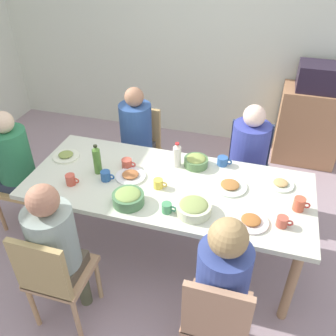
# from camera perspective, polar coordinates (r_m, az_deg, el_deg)

# --- Properties ---
(ground_plane) EXTENTS (6.79, 6.79, 0.00)m
(ground_plane) POSITION_cam_1_polar(r_m,az_deg,el_deg) (3.31, 0.00, -13.10)
(ground_plane) COLOR #A68F97
(wall_back) EXTENTS (5.90, 0.12, 2.60)m
(wall_back) POSITION_cam_1_polar(r_m,az_deg,el_deg) (4.51, 8.42, 19.94)
(wall_back) COLOR silver
(wall_back) RESTS_ON ground_plane
(dining_table) EXTENTS (2.19, 0.92, 0.77)m
(dining_table) POSITION_cam_1_polar(r_m,az_deg,el_deg) (2.83, 0.00, -3.77)
(dining_table) COLOR beige
(dining_table) RESTS_ON ground_plane
(chair_0) EXTENTS (0.40, 0.40, 0.90)m
(chair_0) POSITION_cam_1_polar(r_m,az_deg,el_deg) (2.61, -17.63, -15.81)
(chair_0) COLOR tan
(chair_0) RESTS_ON ground_plane
(person_0) EXTENTS (0.31, 0.31, 1.20)m
(person_0) POSITION_cam_1_polar(r_m,az_deg,el_deg) (2.51, -17.43, -11.29)
(person_0) COLOR #504E47
(person_0) RESTS_ON ground_plane
(chair_1) EXTENTS (0.40, 0.40, 0.90)m
(chair_1) POSITION_cam_1_polar(r_m,az_deg,el_deg) (2.34, 7.69, -22.37)
(chair_1) COLOR tan
(chair_1) RESTS_ON ground_plane
(person_1) EXTENTS (0.31, 0.31, 1.22)m
(person_1) POSITION_cam_1_polar(r_m,az_deg,el_deg) (2.21, 8.58, -17.36)
(person_1) COLOR brown
(person_1) RESTS_ON ground_plane
(chair_2) EXTENTS (0.40, 0.40, 0.90)m
(chair_2) POSITION_cam_1_polar(r_m,az_deg,el_deg) (3.73, -4.47, 3.43)
(chair_2) COLOR tan
(chair_2) RESTS_ON ground_plane
(person_2) EXTENTS (0.31, 0.31, 1.19)m
(person_2) POSITION_cam_1_polar(r_m,az_deg,el_deg) (3.55, -5.11, 5.42)
(person_2) COLOR #48413C
(person_2) RESTS_ON ground_plane
(chair_3) EXTENTS (0.40, 0.40, 0.90)m
(chair_3) POSITION_cam_1_polar(r_m,az_deg,el_deg) (3.54, 12.43, 0.72)
(chair_3) COLOR #244046
(chair_3) RESTS_ON ground_plane
(person_3) EXTENTS (0.34, 0.34, 1.16)m
(person_3) POSITION_cam_1_polar(r_m,az_deg,el_deg) (3.36, 12.67, 2.58)
(person_3) COLOR brown
(person_3) RESTS_ON ground_plane
(chair_4) EXTENTS (0.40, 0.40, 0.90)m
(chair_4) POSITION_cam_1_polar(r_m,az_deg,el_deg) (3.56, -23.44, -1.50)
(chair_4) COLOR tan
(chair_4) RESTS_ON ground_plane
(person_4) EXTENTS (0.31, 0.31, 1.19)m
(person_4) POSITION_cam_1_polar(r_m,az_deg,el_deg) (3.40, -23.02, 0.95)
(person_4) COLOR #2A394D
(person_4) RESTS_ON ground_plane
(plate_0) EXTENTS (0.24, 0.24, 0.04)m
(plate_0) POSITION_cam_1_polar(r_m,az_deg,el_deg) (2.51, 12.97, -8.19)
(plate_0) COLOR silver
(plate_0) RESTS_ON dining_table
(plate_1) EXTENTS (0.26, 0.26, 0.04)m
(plate_1) POSITION_cam_1_polar(r_m,az_deg,el_deg) (2.78, 9.76, -2.79)
(plate_1) COLOR white
(plate_1) RESTS_ON dining_table
(plate_2) EXTENTS (0.22, 0.22, 0.04)m
(plate_2) POSITION_cam_1_polar(r_m,az_deg,el_deg) (3.19, -15.84, 1.89)
(plate_2) COLOR silver
(plate_2) RESTS_ON dining_table
(plate_3) EXTENTS (0.24, 0.24, 0.04)m
(plate_3) POSITION_cam_1_polar(r_m,az_deg,el_deg) (2.86, -5.92, -1.17)
(plate_3) COLOR silver
(plate_3) RESTS_ON dining_table
(plate_4) EXTENTS (0.20, 0.20, 0.04)m
(plate_4) POSITION_cam_1_polar(r_m,az_deg,el_deg) (2.89, 17.36, -2.41)
(plate_4) COLOR white
(plate_4) RESTS_ON dining_table
(bowl_0) EXTENTS (0.25, 0.25, 0.09)m
(bowl_0) POSITION_cam_1_polar(r_m,az_deg,el_deg) (2.51, 4.06, -6.26)
(bowl_0) COLOR beige
(bowl_0) RESTS_ON dining_table
(bowl_1) EXTENTS (0.23, 0.23, 0.10)m
(bowl_1) POSITION_cam_1_polar(r_m,az_deg,el_deg) (2.59, -6.32, -4.69)
(bowl_1) COLOR #487549
(bowl_1) RESTS_ON dining_table
(bowl_2) EXTENTS (0.20, 0.20, 0.09)m
(bowl_2) POSITION_cam_1_polar(r_m,az_deg,el_deg) (2.96, 4.46, 1.09)
(bowl_2) COLOR #527947
(bowl_2) RESTS_ON dining_table
(cup_0) EXTENTS (0.11, 0.07, 0.09)m
(cup_0) POSITION_cam_1_polar(r_m,az_deg,el_deg) (2.85, -15.12, -1.79)
(cup_0) COLOR #CA5341
(cup_0) RESTS_ON dining_table
(cup_1) EXTENTS (0.11, 0.07, 0.07)m
(cup_1) POSITION_cam_1_polar(r_m,az_deg,el_deg) (2.53, 17.67, -8.10)
(cup_1) COLOR #C35542
(cup_1) RESTS_ON dining_table
(cup_2) EXTENTS (0.12, 0.09, 0.07)m
(cup_2) POSITION_cam_1_polar(r_m,az_deg,el_deg) (3.00, 8.67, 1.10)
(cup_2) COLOR #3160A6
(cup_2) RESTS_ON dining_table
(cup_3) EXTENTS (0.11, 0.07, 0.07)m
(cup_3) POSITION_cam_1_polar(r_m,az_deg,el_deg) (2.72, -1.49, -2.49)
(cup_3) COLOR yellow
(cup_3) RESTS_ON dining_table
(cup_4) EXTENTS (0.12, 0.08, 0.08)m
(cup_4) POSITION_cam_1_polar(r_m,az_deg,el_deg) (2.95, -6.49, 0.72)
(cup_4) COLOR #C45341
(cup_4) RESTS_ON dining_table
(cup_5) EXTENTS (0.11, 0.08, 0.08)m
(cup_5) POSITION_cam_1_polar(r_m,az_deg,el_deg) (2.84, -9.80, -1.23)
(cup_5) COLOR #2B5697
(cup_5) RESTS_ON dining_table
(cup_6) EXTENTS (0.11, 0.07, 0.07)m
(cup_6) POSITION_cam_1_polar(r_m,az_deg,el_deg) (2.51, -0.13, -6.32)
(cup_6) COLOR #47915D
(cup_6) RESTS_ON dining_table
(cup_7) EXTENTS (0.12, 0.08, 0.10)m
(cup_7) POSITION_cam_1_polar(r_m,az_deg,el_deg) (2.68, 20.08, -5.39)
(cup_7) COLOR #CD563B
(cup_7) RESTS_ON dining_table
(bottle_0) EXTENTS (0.06, 0.06, 0.25)m
(bottle_0) POSITION_cam_1_polar(r_m,az_deg,el_deg) (2.89, -11.17, 1.28)
(bottle_0) COLOR #4C7C2F
(bottle_0) RESTS_ON dining_table
(bottle_1) EXTENTS (0.07, 0.07, 0.22)m
(bottle_1) POSITION_cam_1_polar(r_m,az_deg,el_deg) (2.92, 1.52, 2.04)
(bottle_1) COLOR silver
(bottle_1) RESTS_ON dining_table
(side_cabinet) EXTENTS (0.70, 0.44, 0.90)m
(side_cabinet) POSITION_cam_1_polar(r_m,az_deg,el_deg) (4.53, 21.35, 6.24)
(side_cabinet) COLOR #B17B53
(side_cabinet) RESTS_ON ground_plane
(microwave) EXTENTS (0.48, 0.36, 0.28)m
(microwave) POSITION_cam_1_polar(r_m,az_deg,el_deg) (4.29, 23.06, 13.09)
(microwave) COLOR #271D2F
(microwave) RESTS_ON side_cabinet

